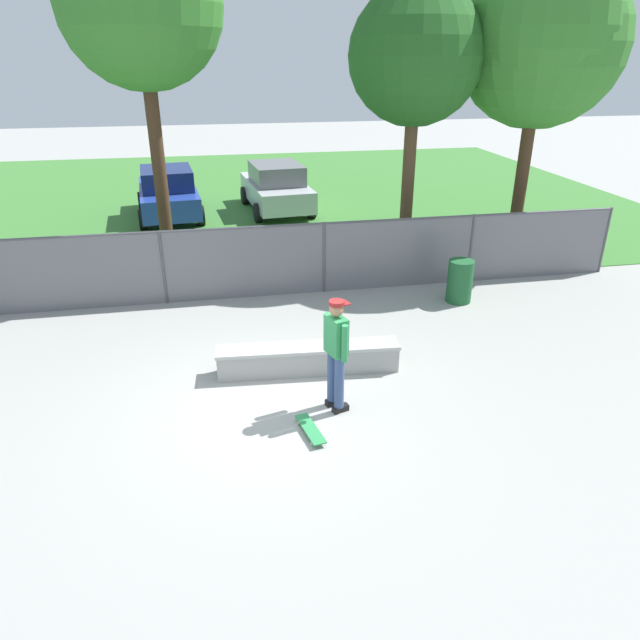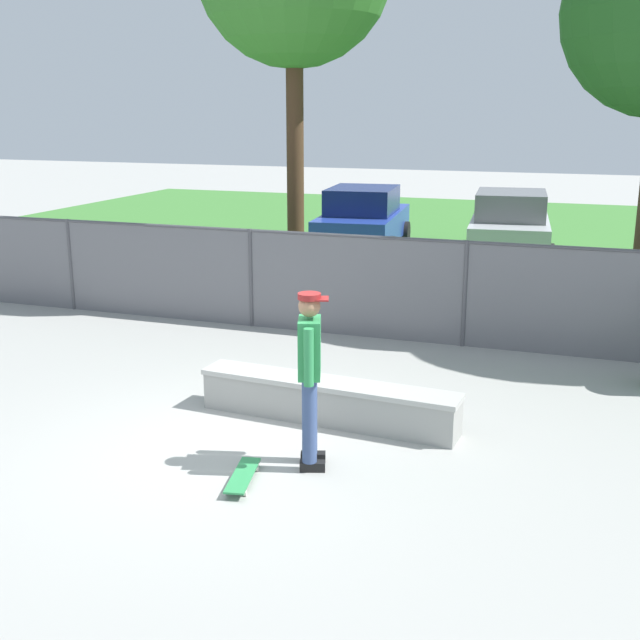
% 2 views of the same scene
% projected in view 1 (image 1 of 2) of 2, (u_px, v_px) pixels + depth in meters
% --- Properties ---
extents(ground_plane, '(80.00, 80.00, 0.00)m').
position_uv_depth(ground_plane, '(270.00, 410.00, 9.07)').
color(ground_plane, '#9E9E99').
extents(grass_strip, '(29.88, 20.00, 0.02)m').
position_uv_depth(grass_strip, '(227.00, 196.00, 22.41)').
color(grass_strip, '#3D7A33').
rests_on(grass_strip, ground).
extents(concrete_ledge, '(3.19, 0.71, 0.50)m').
position_uv_depth(concrete_ledge, '(308.00, 359.00, 10.05)').
color(concrete_ledge, '#999993').
rests_on(concrete_ledge, ground).
extents(skateboarder, '(0.38, 0.58, 1.84)m').
position_uv_depth(skateboarder, '(336.00, 350.00, 8.67)').
color(skateboarder, black).
rests_on(skateboarder, ground).
extents(skateboard, '(0.35, 0.82, 0.09)m').
position_uv_depth(skateboard, '(310.00, 429.00, 8.48)').
color(skateboard, '#2D8C4C').
rests_on(skateboard, ground).
extents(chainlink_fence, '(17.95, 0.07, 1.66)m').
position_uv_depth(chainlink_fence, '(245.00, 259.00, 12.86)').
color(chainlink_fence, '#4C4C51').
rests_on(chainlink_fence, ground).
extents(tree_near_left, '(3.54, 3.54, 7.80)m').
position_uv_depth(tree_near_left, '(140.00, 6.00, 12.32)').
color(tree_near_left, '#47301E').
rests_on(tree_near_left, ground).
extents(tree_near_right, '(3.21, 3.21, 6.63)m').
position_uv_depth(tree_near_right, '(416.00, 57.00, 13.61)').
color(tree_near_right, brown).
rests_on(tree_near_right, ground).
extents(tree_mid, '(3.52, 3.52, 7.38)m').
position_uv_depth(tree_mid, '(543.00, 29.00, 13.40)').
color(tree_mid, '#47301E').
rests_on(tree_mid, ground).
extents(tree_far, '(4.03, 4.03, 7.33)m').
position_uv_depth(tree_far, '(542.00, 43.00, 13.87)').
color(tree_far, '#513823').
rests_on(tree_far, ground).
extents(car_blue, '(2.32, 4.35, 1.66)m').
position_uv_depth(car_blue, '(168.00, 193.00, 19.22)').
color(car_blue, '#233D9E').
rests_on(car_blue, ground).
extents(car_silver, '(2.32, 4.35, 1.66)m').
position_uv_depth(car_silver, '(276.00, 187.00, 20.00)').
color(car_silver, '#B7BABF').
rests_on(car_silver, ground).
extents(trash_bin, '(0.56, 0.56, 0.96)m').
position_uv_depth(trash_bin, '(460.00, 281.00, 12.82)').
color(trash_bin, '#1E592D').
rests_on(trash_bin, ground).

